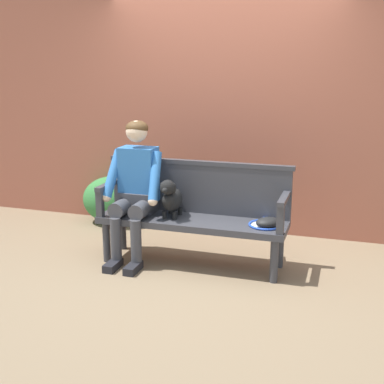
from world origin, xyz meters
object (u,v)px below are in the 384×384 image
at_px(person_seated, 136,185).
at_px(tennis_racket, 265,224).
at_px(baseball_glove, 268,222).
at_px(garden_bench, 192,225).
at_px(dog_on_bench, 171,198).

distance_m(person_seated, tennis_racket, 1.25).
distance_m(person_seated, baseball_glove, 1.27).
xyz_separation_m(tennis_racket, baseball_glove, (0.04, -0.07, 0.04)).
height_order(garden_bench, tennis_racket, tennis_racket).
xyz_separation_m(dog_on_bench, tennis_racket, (0.86, 0.05, -0.18)).
bearing_deg(person_seated, dog_on_bench, -3.26).
bearing_deg(tennis_racket, person_seated, -178.83).
height_order(person_seated, tennis_racket, person_seated).
bearing_deg(baseball_glove, dog_on_bench, 139.82).
bearing_deg(dog_on_bench, person_seated, 176.74).
xyz_separation_m(person_seated, baseball_glove, (1.25, -0.04, -0.23)).
distance_m(person_seated, dog_on_bench, 0.37).
bearing_deg(person_seated, garden_bench, 0.87).
bearing_deg(garden_bench, tennis_racket, 1.41).
xyz_separation_m(garden_bench, dog_on_bench, (-0.19, -0.03, 0.25)).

